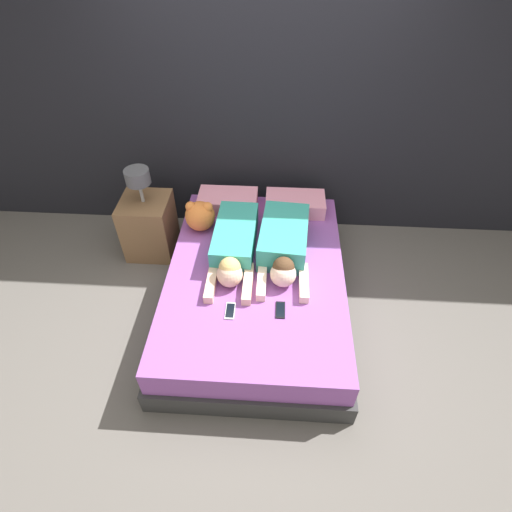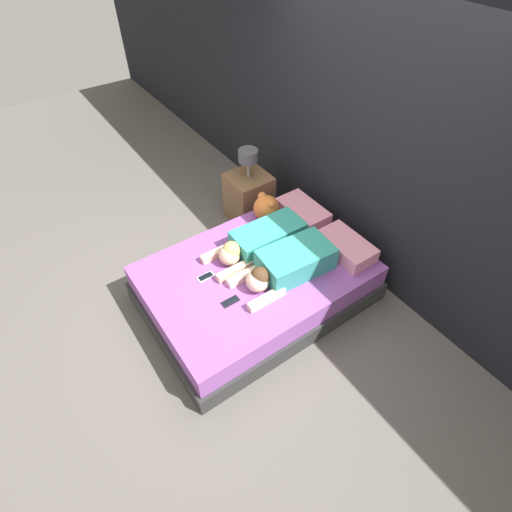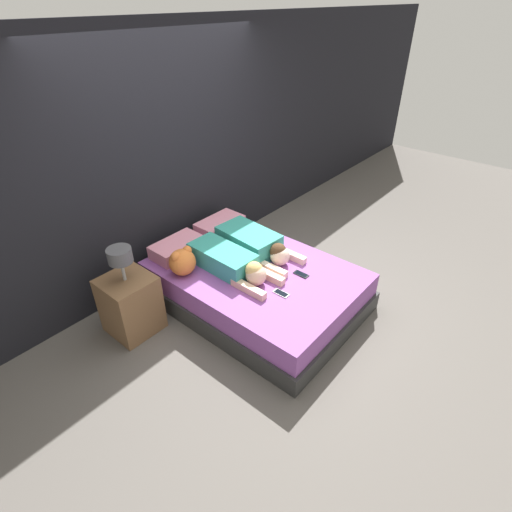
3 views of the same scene
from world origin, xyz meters
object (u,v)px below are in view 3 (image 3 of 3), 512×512
object	(u,v)px
pillow_head_right	(220,225)
nightstand	(130,302)
cell_phone_left	(281,293)
cell_phone_right	(301,274)
person_left	(231,262)
person_right	(255,244)
bed	(256,286)
plush_toy	(182,261)
pillow_head_left	(178,248)

from	to	relation	value
pillow_head_right	nightstand	xyz separation A→B (m)	(-1.39, -0.17, -0.18)
cell_phone_left	cell_phone_right	distance (m)	0.37
cell_phone_right	person_left	bearing A→B (deg)	124.69
person_right	nightstand	xyz separation A→B (m)	(-1.29, 0.45, -0.22)
bed	plush_toy	size ratio (longest dim) A/B	7.42
bed	nightstand	bearing A→B (deg)	148.88
person_left	person_right	distance (m)	0.41
pillow_head_left	pillow_head_right	bearing A→B (deg)	0.00
cell_phone_left	cell_phone_right	world-z (taller)	same
plush_toy	pillow_head_left	bearing A→B (deg)	57.15
pillow_head_right	cell_phone_right	size ratio (longest dim) A/B	3.59
bed	person_left	xyz separation A→B (m)	(-0.19, 0.16, 0.32)
cell_phone_left	plush_toy	world-z (taller)	plush_toy
person_right	nightstand	world-z (taller)	nightstand
bed	nightstand	size ratio (longest dim) A/B	2.26
cell_phone_left	plush_toy	xyz separation A→B (m)	(-0.36, 0.94, 0.14)
pillow_head_right	nightstand	world-z (taller)	nightstand
cell_phone_right	nightstand	distance (m)	1.66
person_left	plush_toy	distance (m)	0.47
person_right	plush_toy	distance (m)	0.80
cell_phone_right	bed	bearing A→B (deg)	116.58
person_right	plush_toy	xyz separation A→B (m)	(-0.74, 0.30, 0.03)
pillow_head_left	pillow_head_right	world-z (taller)	same
bed	cell_phone_right	xyz separation A→B (m)	(0.20, -0.41, 0.22)
plush_toy	nightstand	distance (m)	0.62
bed	plush_toy	xyz separation A→B (m)	(-0.52, 0.50, 0.36)
cell_phone_right	plush_toy	distance (m)	1.17
person_right	cell_phone_right	world-z (taller)	person_right
pillow_head_left	nightstand	xyz separation A→B (m)	(-0.75, -0.17, -0.18)
pillow_head_right	person_right	xyz separation A→B (m)	(-0.10, -0.62, 0.04)
pillow_head_right	cell_phone_right	distance (m)	1.23
person_left	person_right	world-z (taller)	person_right
cell_phone_right	nightstand	size ratio (longest dim) A/B	0.17
bed	plush_toy	distance (m)	0.81
person_right	cell_phone_right	size ratio (longest dim) A/B	6.26
cell_phone_left	plush_toy	bearing A→B (deg)	111.17
plush_toy	nightstand	world-z (taller)	nightstand
bed	pillow_head_left	xyz separation A→B (m)	(-0.32, 0.82, 0.29)
person_left	person_right	size ratio (longest dim) A/B	1.05
pillow_head_right	person_left	size ratio (longest dim) A/B	0.55
pillow_head_right	cell_phone_left	xyz separation A→B (m)	(-0.48, -1.26, -0.07)
plush_toy	person_left	bearing A→B (deg)	-44.93
person_left	cell_phone_right	world-z (taller)	person_left
person_left	cell_phone_right	size ratio (longest dim) A/B	6.58
pillow_head_right	nightstand	size ratio (longest dim) A/B	0.60
pillow_head_right	cell_phone_left	size ratio (longest dim) A/B	3.59
pillow_head_left	pillow_head_right	distance (m)	0.64
bed	cell_phone_left	world-z (taller)	cell_phone_left
nightstand	person_left	bearing A→B (deg)	-28.77
bed	cell_phone_left	xyz separation A→B (m)	(-0.16, -0.44, 0.22)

